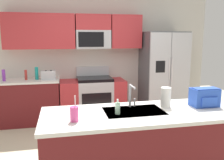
{
  "coord_description": "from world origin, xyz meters",
  "views": [
    {
      "loc": [
        -0.76,
        -3.16,
        1.74
      ],
      "look_at": [
        0.04,
        0.6,
        1.05
      ],
      "focal_mm": 38.53,
      "sensor_mm": 36.0,
      "label": 1
    }
  ],
  "objects_px": {
    "range_oven": "(93,99)",
    "pepper_mill": "(26,75)",
    "toaster": "(49,75)",
    "sink_faucet": "(131,94)",
    "backpack": "(205,97)",
    "bottle_teal": "(37,73)",
    "drink_cup_pink": "(74,114)",
    "refrigerator": "(163,74)",
    "paper_towel_roll": "(166,97)",
    "bottle_purple": "(4,75)",
    "soap_dispenser": "(118,108)"
  },
  "relations": [
    {
      "from": "sink_faucet",
      "to": "paper_towel_roll",
      "type": "distance_m",
      "value": 0.43
    },
    {
      "from": "range_oven",
      "to": "soap_dispenser",
      "type": "height_order",
      "value": "range_oven"
    },
    {
      "from": "bottle_purple",
      "to": "soap_dispenser",
      "type": "height_order",
      "value": "bottle_purple"
    },
    {
      "from": "pepper_mill",
      "to": "bottle_teal",
      "type": "relative_size",
      "value": 0.78
    },
    {
      "from": "bottle_purple",
      "to": "drink_cup_pink",
      "type": "distance_m",
      "value": 2.85
    },
    {
      "from": "bottle_teal",
      "to": "toaster",
      "type": "bearing_deg",
      "value": -9.08
    },
    {
      "from": "range_oven",
      "to": "drink_cup_pink",
      "type": "xyz_separation_m",
      "value": [
        -0.53,
        -2.62,
        0.53
      ]
    },
    {
      "from": "drink_cup_pink",
      "to": "soap_dispenser",
      "type": "xyz_separation_m",
      "value": [
        0.48,
        0.14,
        -0.01
      ]
    },
    {
      "from": "sink_faucet",
      "to": "soap_dispenser",
      "type": "height_order",
      "value": "sink_faucet"
    },
    {
      "from": "range_oven",
      "to": "pepper_mill",
      "type": "relative_size",
      "value": 6.89
    },
    {
      "from": "toaster",
      "to": "backpack",
      "type": "xyz_separation_m",
      "value": [
        1.96,
        -2.35,
        0.03
      ]
    },
    {
      "from": "backpack",
      "to": "bottle_teal",
      "type": "bearing_deg",
      "value": 132.55
    },
    {
      "from": "pepper_mill",
      "to": "sink_faucet",
      "type": "height_order",
      "value": "sink_faucet"
    },
    {
      "from": "drink_cup_pink",
      "to": "soap_dispenser",
      "type": "distance_m",
      "value": 0.5
    },
    {
      "from": "toaster",
      "to": "pepper_mill",
      "type": "xyz_separation_m",
      "value": [
        -0.44,
        0.05,
        0.01
      ]
    },
    {
      "from": "paper_towel_roll",
      "to": "backpack",
      "type": "height_order",
      "value": "paper_towel_roll"
    },
    {
      "from": "range_oven",
      "to": "bottle_purple",
      "type": "bearing_deg",
      "value": -178.6
    },
    {
      "from": "refrigerator",
      "to": "range_oven",
      "type": "bearing_deg",
      "value": 177.34
    },
    {
      "from": "bottle_purple",
      "to": "sink_faucet",
      "type": "height_order",
      "value": "sink_faucet"
    },
    {
      "from": "refrigerator",
      "to": "backpack",
      "type": "bearing_deg",
      "value": -101.72
    },
    {
      "from": "refrigerator",
      "to": "pepper_mill",
      "type": "relative_size",
      "value": 9.38
    },
    {
      "from": "pepper_mill",
      "to": "bottle_teal",
      "type": "bearing_deg",
      "value": -3.68
    },
    {
      "from": "sink_faucet",
      "to": "backpack",
      "type": "xyz_separation_m",
      "value": [
        0.9,
        -0.13,
        -0.05
      ]
    },
    {
      "from": "bottle_teal",
      "to": "backpack",
      "type": "xyz_separation_m",
      "value": [
        2.19,
        -2.39,
        -0.01
      ]
    },
    {
      "from": "pepper_mill",
      "to": "drink_cup_pink",
      "type": "bearing_deg",
      "value": -72.95
    },
    {
      "from": "pepper_mill",
      "to": "paper_towel_roll",
      "type": "height_order",
      "value": "paper_towel_roll"
    },
    {
      "from": "bottle_teal",
      "to": "drink_cup_pink",
      "type": "bearing_deg",
      "value": -77.14
    },
    {
      "from": "sink_faucet",
      "to": "backpack",
      "type": "relative_size",
      "value": 0.88
    },
    {
      "from": "sink_faucet",
      "to": "bottle_teal",
      "type": "bearing_deg",
      "value": 119.82
    },
    {
      "from": "soap_dispenser",
      "to": "bottle_teal",
      "type": "bearing_deg",
      "value": 113.53
    },
    {
      "from": "sink_faucet",
      "to": "toaster",
      "type": "bearing_deg",
      "value": 115.61
    },
    {
      "from": "toaster",
      "to": "bottle_teal",
      "type": "relative_size",
      "value": 1.11
    },
    {
      "from": "range_oven",
      "to": "soap_dispenser",
      "type": "bearing_deg",
      "value": -91.12
    },
    {
      "from": "pepper_mill",
      "to": "bottle_purple",
      "type": "bearing_deg",
      "value": -174.35
    },
    {
      "from": "sink_faucet",
      "to": "paper_towel_roll",
      "type": "relative_size",
      "value": 1.17
    },
    {
      "from": "range_oven",
      "to": "paper_towel_roll",
      "type": "distance_m",
      "value": 2.47
    },
    {
      "from": "bottle_teal",
      "to": "backpack",
      "type": "height_order",
      "value": "bottle_teal"
    },
    {
      "from": "backpack",
      "to": "pepper_mill",
      "type": "bearing_deg",
      "value": 134.98
    },
    {
      "from": "pepper_mill",
      "to": "paper_towel_roll",
      "type": "relative_size",
      "value": 0.82
    },
    {
      "from": "range_oven",
      "to": "bottle_purple",
      "type": "xyz_separation_m",
      "value": [
        -1.73,
        -0.04,
        0.57
      ]
    },
    {
      "from": "pepper_mill",
      "to": "sink_faucet",
      "type": "distance_m",
      "value": 2.72
    },
    {
      "from": "refrigerator",
      "to": "sink_faucet",
      "type": "height_order",
      "value": "refrigerator"
    },
    {
      "from": "toaster",
      "to": "drink_cup_pink",
      "type": "relative_size",
      "value": 1.03
    },
    {
      "from": "paper_towel_roll",
      "to": "backpack",
      "type": "bearing_deg",
      "value": -7.94
    },
    {
      "from": "refrigerator",
      "to": "bottle_teal",
      "type": "distance_m",
      "value": 2.68
    },
    {
      "from": "range_oven",
      "to": "bottle_purple",
      "type": "height_order",
      "value": "bottle_purple"
    },
    {
      "from": "paper_towel_roll",
      "to": "bottle_teal",
      "type": "bearing_deg",
      "value": 126.39
    },
    {
      "from": "refrigerator",
      "to": "soap_dispenser",
      "type": "relative_size",
      "value": 10.88
    },
    {
      "from": "range_oven",
      "to": "pepper_mill",
      "type": "distance_m",
      "value": 1.44
    },
    {
      "from": "drink_cup_pink",
      "to": "paper_towel_roll",
      "type": "relative_size",
      "value": 1.13
    }
  ]
}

